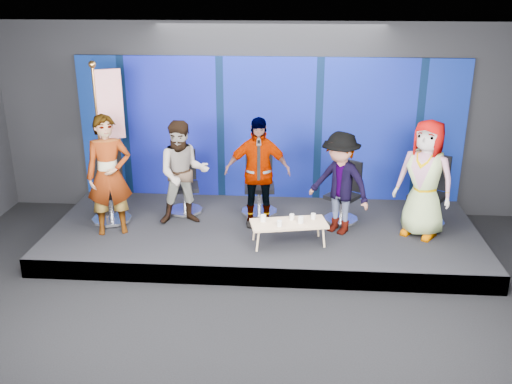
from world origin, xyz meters
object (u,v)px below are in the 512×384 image
Objects in this scene: chair_d at (343,202)px; mug_b at (279,223)px; panelist_c at (257,172)px; panelist_d at (340,183)px; chair_b at (185,192)px; chair_a at (110,198)px; panelist_b at (183,173)px; panelist_e at (425,179)px; chair_c at (259,193)px; mug_c at (292,217)px; chair_e at (428,202)px; mug_a at (263,218)px; mug_d at (301,220)px; coffee_table at (289,224)px; panelist_a at (109,175)px; mug_e at (313,216)px; flag_stand at (107,136)px.

mug_b is at bearing -96.23° from chair_d.
panelist_c reaches higher than panelist_d.
chair_a is at bearing -170.20° from chair_b.
chair_b is 2.77m from panelist_d.
panelist_e is at bearing -15.75° from panelist_b.
chair_d is at bearing 112.07° from panelist_d.
panelist_c is 19.94× the size of mug_b.
chair_c is 12.84× the size of mug_c.
chair_e is at bearing -10.47° from chair_c.
panelist_b reaches higher than chair_e.
mug_a is (0.15, -1.24, 0.04)m from chair_c.
mug_b is (-0.92, -0.68, -0.43)m from panelist_d.
mug_c is at bearing 138.53° from mug_d.
chair_b is at bearing 140.66° from mug_a.
panelist_b is at bearing 161.79° from mug_c.
coffee_table is at bearing -179.74° from mug_d.
chair_d is 9.95× the size of mug_a.
panelist_a is 21.01× the size of mug_b.
panelist_a is 3.09m from mug_d.
panelist_d is 0.69m from mug_e.
mug_a is 0.45m from mug_c.
chair_a is at bearing 163.14° from mug_b.
flag_stand is (-5.39, 0.05, 1.02)m from chair_e.
panelist_a is 1.66× the size of chair_e.
panelist_c is 0.90m from mug_a.
mug_e reaches higher than coffee_table.
chair_b reaches higher than coffee_table.
mug_d is 1.16× the size of mug_e.
panelist_a is 1.16× the size of panelist_d.
chair_c is at bearing 130.43° from mug_e.
coffee_table is (2.84, -0.25, -0.64)m from panelist_a.
panelist_a is 1.56× the size of coffee_table.
coffee_table is 0.15m from mug_c.
panelist_b is 19.91× the size of mug_c.
mug_b is at bearing -51.25° from chair_b.
chair_b is 2.46m from mug_e.
mug_a is 1.17× the size of mug_c.
panelist_b is 0.93× the size of panelist_e.
panelist_e reaches higher than mug_e.
panelist_c is 1.58× the size of chair_e.
chair_a is at bearing 166.87° from panelist_b.
chair_b is (0.99, 0.97, -0.61)m from panelist_a.
mug_c is (0.04, 0.12, 0.07)m from coffee_table.
panelist_d reaches higher than mug_e.
panelist_e is at bearing 10.78° from mug_c.
panelist_b is at bearing -39.29° from flag_stand.
panelist_c is 1.10× the size of panelist_d.
mug_e is at bearing 24.73° from coffee_table.
mug_a is at bearing -166.25° from mug_c.
mug_c is at bearing -98.51° from chair_d.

